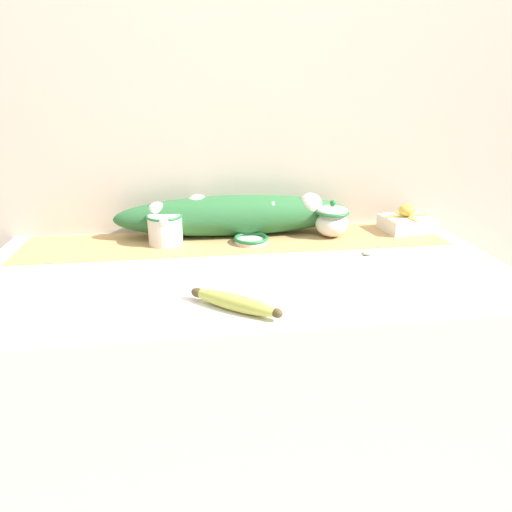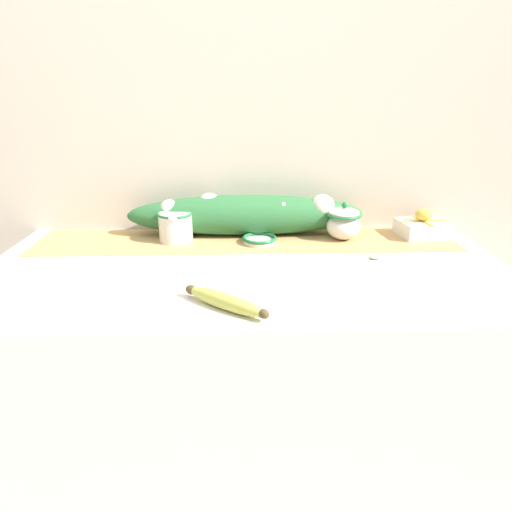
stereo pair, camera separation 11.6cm
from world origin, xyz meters
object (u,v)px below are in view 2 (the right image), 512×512
banana (225,301)px  spoon (372,258)px  sugar_bowl (344,223)px  cream_pitcher (176,225)px  small_dish (260,240)px  napkin_stack (0,296)px  gift_box (422,227)px

banana → spoon: 0.50m
sugar_bowl → cream_pitcher: bearing=179.9°
small_dish → spoon: small_dish is taller
cream_pitcher → napkin_stack: bearing=-129.0°
napkin_stack → gift_box: (1.13, 0.44, 0.02)m
gift_box → small_dish: bearing=-174.1°
spoon → small_dish: bearing=134.9°
spoon → napkin_stack: 0.94m
small_dish → gift_box: (0.53, 0.05, 0.02)m
sugar_bowl → banana: sugar_bowl is taller
cream_pitcher → sugar_bowl: size_ratio=1.05×
banana → napkin_stack: 0.51m
banana → napkin_stack: size_ratio=1.33×
gift_box → banana: bearing=-141.3°
sugar_bowl → small_dish: bearing=-173.6°
cream_pitcher → napkin_stack: 0.54m
cream_pitcher → gift_box: size_ratio=0.79×
sugar_bowl → napkin_stack: bearing=-154.2°
small_dish → napkin_stack: (-0.60, -0.39, 0.00)m
cream_pitcher → banana: 0.50m
cream_pitcher → gift_box: cream_pitcher is taller
spoon → napkin_stack: napkin_stack is taller
sugar_bowl → banana: size_ratio=0.61×
cream_pitcher → small_dish: cream_pitcher is taller
cream_pitcher → napkin_stack: cream_pitcher is taller
cream_pitcher → spoon: 0.60m
gift_box → spoon: bearing=-136.8°
sugar_bowl → small_dish: 0.27m
cream_pitcher → small_dish: 0.27m
spoon → cream_pitcher: bearing=143.1°
cream_pitcher → banana: cream_pitcher is taller
banana → gift_box: (0.62, 0.50, 0.01)m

